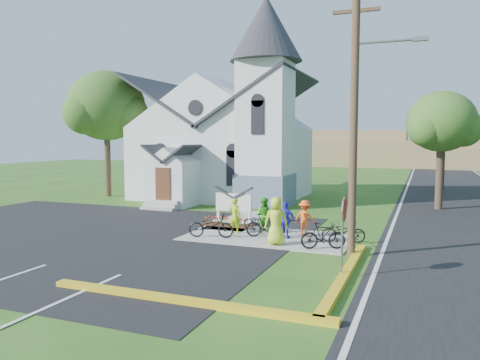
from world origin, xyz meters
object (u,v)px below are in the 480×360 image
at_px(bike_0, 211,226).
at_px(bike_1, 266,225).
at_px(utility_pole, 356,105).
at_px(cyclist_0, 235,216).
at_px(bike_2, 259,222).
at_px(cyclist_1, 264,215).
at_px(cyclist_2, 286,220).
at_px(stop_sign, 344,220).
at_px(bike_4, 343,231).
at_px(church_sign, 234,203).
at_px(cyclist_3, 305,218).
at_px(bike_3, 323,236).
at_px(cyclist_4, 276,221).

distance_m(bike_0, bike_1, 2.32).
bearing_deg(utility_pole, cyclist_0, 158.62).
distance_m(cyclist_0, bike_2, 1.23).
relative_size(cyclist_1, cyclist_2, 1.03).
xyz_separation_m(stop_sign, cyclist_2, (-3.13, 4.63, -0.96)).
height_order(cyclist_0, bike_4, cyclist_0).
distance_m(church_sign, bike_1, 3.92).
xyz_separation_m(church_sign, bike_1, (2.65, -2.86, -0.47)).
height_order(cyclist_3, bike_3, cyclist_3).
relative_size(stop_sign, cyclist_0, 1.58).
bearing_deg(bike_1, cyclist_1, 9.19).
relative_size(bike_0, cyclist_4, 1.01).
distance_m(cyclist_1, cyclist_2, 1.36).
bearing_deg(cyclist_2, utility_pole, 154.09).
height_order(cyclist_1, cyclist_4, cyclist_4).
xyz_separation_m(cyclist_2, cyclist_4, (-0.01, -1.31, 0.18)).
xyz_separation_m(bike_2, bike_3, (3.43, -2.39, 0.10)).
relative_size(bike_1, cyclist_4, 0.88).
height_order(church_sign, bike_1, church_sign).
distance_m(bike_1, cyclist_4, 1.55).
bearing_deg(cyclist_0, bike_3, 164.04).
distance_m(bike_1, bike_3, 3.00).
bearing_deg(bike_3, cyclist_0, 47.43).
relative_size(stop_sign, cyclist_3, 1.62).
bearing_deg(church_sign, bike_0, -82.12).
distance_m(bike_0, cyclist_1, 2.46).
xyz_separation_m(bike_3, bike_4, (0.53, 1.41, -0.06)).
bearing_deg(cyclist_4, stop_sign, 117.96).
distance_m(utility_pole, cyclist_1, 6.74).
height_order(stop_sign, cyclist_4, stop_sign).
xyz_separation_m(cyclist_4, bike_4, (2.41, 1.36, -0.50)).
bearing_deg(stop_sign, cyclist_3, 114.63).
bearing_deg(cyclist_4, church_sign, -65.00).
height_order(bike_1, bike_3, bike_3).
height_order(cyclist_0, bike_0, cyclist_0).
distance_m(church_sign, bike_0, 3.86).
bearing_deg(cyclist_4, bike_3, 163.04).
bearing_deg(utility_pole, bike_0, 171.46).
distance_m(stop_sign, cyclist_0, 7.40).
height_order(church_sign, bike_4, church_sign).
bearing_deg(bike_3, bike_2, 32.71).
height_order(bike_2, cyclist_4, cyclist_4).
xyz_separation_m(bike_0, bike_1, (2.12, 0.93, -0.00)).
distance_m(cyclist_3, cyclist_4, 2.29).
height_order(cyclist_2, cyclist_3, cyclist_2).
distance_m(cyclist_1, cyclist_4, 2.29).
bearing_deg(bike_4, utility_pole, -176.50).
distance_m(bike_2, bike_4, 4.09).
relative_size(utility_pole, cyclist_2, 6.45).
relative_size(stop_sign, cyclist_2, 1.60).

